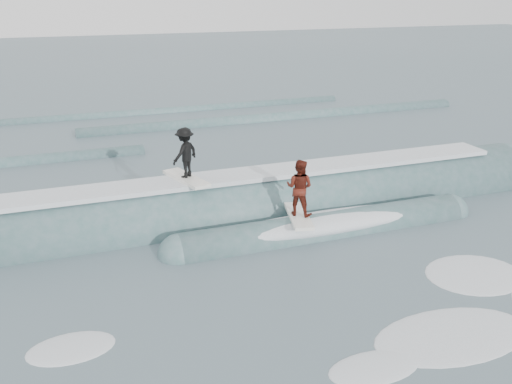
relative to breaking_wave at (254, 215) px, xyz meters
name	(u,v)px	position (x,y,z in m)	size (l,w,h in m)	color
ground	(322,295)	(-0.22, -5.26, -0.03)	(160.00, 160.00, 0.00)	#3F525C
breaking_wave	(254,215)	(0.00, 0.00, 0.00)	(23.32, 4.11, 2.66)	#385F5E
surfer_black	(185,156)	(-2.12, 0.26, 2.14)	(1.13, 2.07, 1.63)	white
surfer_red	(299,191)	(0.66, -1.94, 1.40)	(1.03, 2.07, 1.76)	white
whitewater	(446,318)	(1.94, -7.10, -0.03)	(13.08, 4.28, 0.10)	white
far_swells	(143,132)	(-1.37, 12.39, -0.03)	(41.37, 8.65, 0.80)	#385F5E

